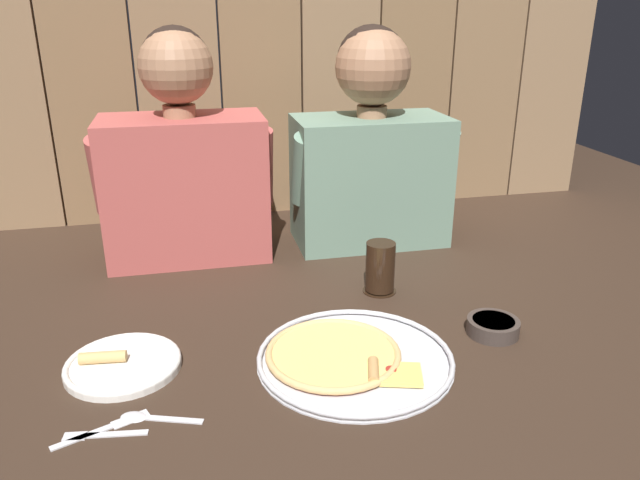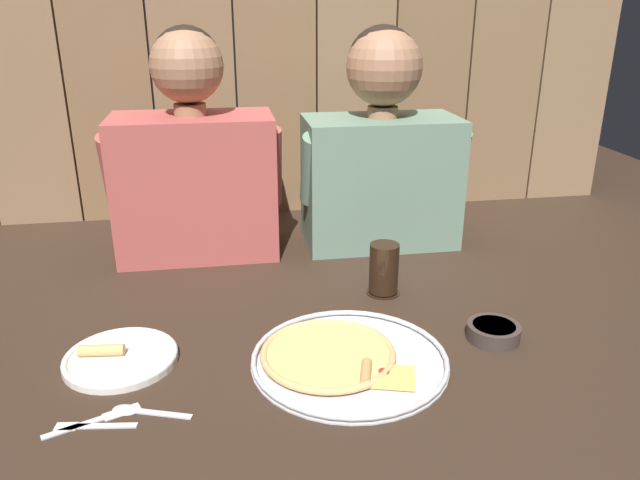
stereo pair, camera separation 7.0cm
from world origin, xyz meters
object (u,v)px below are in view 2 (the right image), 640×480
object	(u,v)px
drinking_glass	(384,269)
diner_right	(381,149)
pizza_tray	(343,357)
diner_left	(194,159)
dinner_plate	(120,358)
dipping_bowl	(493,331)

from	to	relation	value
drinking_glass	diner_right	xyz separation A→B (m)	(0.07, 0.33, 0.20)
pizza_tray	diner_left	xyz separation A→B (m)	(-0.27, 0.60, 0.25)
drinking_glass	diner_right	world-z (taller)	diner_right
pizza_tray	diner_left	distance (m)	0.71
pizza_tray	diner_left	bearing A→B (deg)	114.46
dinner_plate	diner_left	world-z (taller)	diner_left
pizza_tray	diner_right	xyz separation A→B (m)	(0.22, 0.60, 0.26)
dipping_bowl	diner_left	world-z (taller)	diner_left
pizza_tray	dipping_bowl	bearing A→B (deg)	6.19
diner_left	diner_right	distance (m)	0.50
drinking_glass	diner_right	bearing A→B (deg)	77.63
dinner_plate	drinking_glass	xyz separation A→B (m)	(0.56, 0.21, 0.05)
dinner_plate	dipping_bowl	xyz separation A→B (m)	(0.73, -0.03, 0.01)
pizza_tray	dinner_plate	size ratio (longest dim) A/B	1.75
dipping_bowl	dinner_plate	bearing A→B (deg)	177.43
dipping_bowl	diner_left	size ratio (longest dim) A/B	0.18
diner_right	diner_left	bearing A→B (deg)	-179.92
pizza_tray	diner_right	distance (m)	0.69
pizza_tray	dinner_plate	distance (m)	0.42
dipping_bowl	diner_left	xyz separation A→B (m)	(-0.59, 0.57, 0.24)
diner_left	diner_right	world-z (taller)	diner_left
diner_right	drinking_glass	bearing A→B (deg)	-102.37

